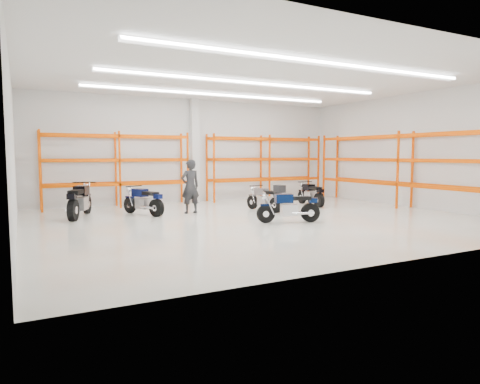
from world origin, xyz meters
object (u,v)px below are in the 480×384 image
standing_man (190,187)px  structural_column (195,151)px  motorcycle_main (291,208)px  motorcycle_back_a (79,202)px  motorcycle_back_c (267,198)px  motorcycle_back_b (144,202)px  motorcycle_back_d (311,195)px

standing_man → structural_column: 3.93m
motorcycle_main → standing_man: size_ratio=1.00×
motorcycle_main → structural_column: size_ratio=0.43×
motorcycle_back_a → structural_column: 6.09m
motorcycle_back_a → structural_column: structural_column is taller
motorcycle_back_c → standing_man: 2.85m
motorcycle_back_b → structural_column: (3.07, 3.10, 1.78)m
motorcycle_back_b → motorcycle_back_c: (4.27, -1.10, 0.02)m
motorcycle_back_c → standing_man: bearing=163.2°
standing_man → motorcycle_main: bearing=115.5°
motorcycle_back_d → structural_column: bearing=136.3°
motorcycle_back_b → standing_man: (1.58, -0.29, 0.49)m
motorcycle_back_c → structural_column: (-1.19, 4.21, 1.77)m
motorcycle_back_a → motorcycle_back_d: motorcycle_back_a is taller
motorcycle_back_c → structural_column: size_ratio=0.44×
motorcycle_back_b → motorcycle_back_a: bearing=170.5°
motorcycle_main → motorcycle_back_a: motorcycle_back_a is taller
motorcycle_back_b → motorcycle_back_d: (6.78, -0.44, -0.01)m
motorcycle_main → structural_column: structural_column is taller
motorcycle_back_d → standing_man: 5.23m
motorcycle_back_a → motorcycle_back_b: bearing=-9.5°
motorcycle_main → motorcycle_back_b: (-3.60, 3.68, 0.01)m
motorcycle_main → structural_column: 7.03m
standing_man → structural_column: structural_column is taller
motorcycle_back_c → structural_column: bearing=105.8°
motorcycle_main → motorcycle_back_d: motorcycle_main is taller
structural_column → motorcycle_back_a: bearing=-151.9°
motorcycle_back_c → motorcycle_back_d: motorcycle_back_c is taller
motorcycle_back_b → motorcycle_back_c: bearing=-14.5°
structural_column → motorcycle_back_d: bearing=-43.7°
motorcycle_main → structural_column: bearing=94.4°
motorcycle_main → motorcycle_back_b: bearing=134.4°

